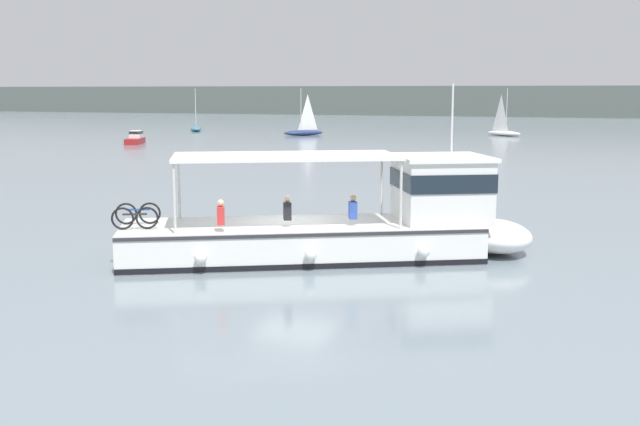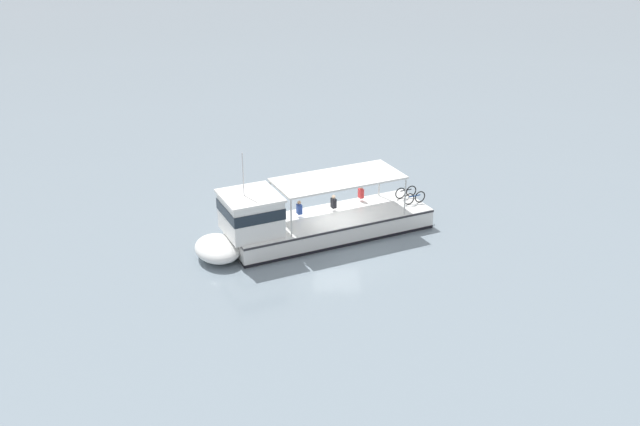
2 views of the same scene
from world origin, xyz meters
TOP-DOWN VIEW (x-y plane):
  - ground_plane at (0.00, 0.00)m, footprint 400.00×400.00m
  - ferry_main at (1.81, 0.33)m, footprint 12.71×8.59m

SIDE VIEW (x-z plane):
  - ground_plane at x=0.00m, z-range 0.00..0.00m
  - ferry_main at x=1.81m, z-range -1.64..3.68m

